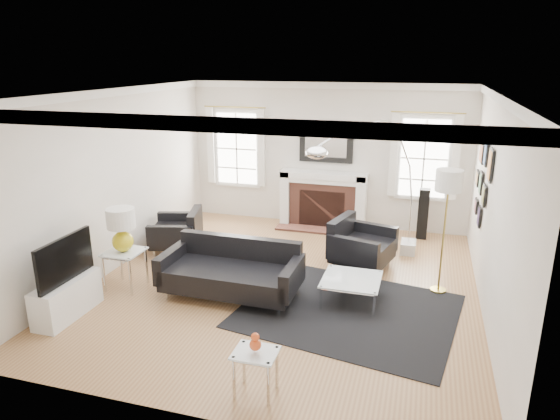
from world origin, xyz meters
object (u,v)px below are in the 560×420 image
(sofa, at_px, (232,272))
(arc_floor_lamp, at_px, (367,185))
(armchair_left, at_px, (179,232))
(coffee_table, at_px, (351,281))
(armchair_right, at_px, (359,245))
(fireplace, at_px, (323,200))
(gourd_lamp, at_px, (121,227))

(sofa, distance_m, arc_floor_lamp, 2.57)
(armchair_left, relative_size, coffee_table, 1.37)
(sofa, xyz_separation_m, arc_floor_lamp, (1.63, 1.75, 0.95))
(armchair_right, xyz_separation_m, coffee_table, (0.07, -1.25, -0.05))
(armchair_right, distance_m, coffee_table, 1.25)
(arc_floor_lamp, bearing_deg, fireplace, 123.07)
(coffee_table, xyz_separation_m, gourd_lamp, (-3.23, -0.47, 0.62))
(armchair_left, bearing_deg, sofa, -41.28)
(armchair_left, xyz_separation_m, arc_floor_lamp, (3.15, 0.42, 0.96))
(armchair_left, bearing_deg, armchair_right, 2.90)
(arc_floor_lamp, bearing_deg, armchair_right, -101.05)
(armchair_left, height_order, gourd_lamp, gourd_lamp)
(gourd_lamp, bearing_deg, arc_floor_lamp, 31.57)
(fireplace, distance_m, gourd_lamp, 4.18)
(armchair_left, bearing_deg, gourd_lamp, -92.16)
(armchair_right, bearing_deg, gourd_lamp, -151.51)
(armchair_right, bearing_deg, armchair_left, -177.10)
(fireplace, relative_size, coffee_table, 2.17)
(sofa, height_order, armchair_left, sofa)
(sofa, height_order, coffee_table, sofa)
(armchair_right, relative_size, arc_floor_lamp, 0.48)
(gourd_lamp, height_order, arc_floor_lamp, arc_floor_lamp)
(fireplace, height_order, sofa, fireplace)
(armchair_right, relative_size, coffee_table, 1.47)
(coffee_table, bearing_deg, armchair_right, 93.18)
(armchair_left, xyz_separation_m, armchair_right, (3.10, 0.16, 0.03))
(armchair_left, bearing_deg, fireplace, 42.62)
(coffee_table, bearing_deg, armchair_left, 160.98)
(armchair_right, xyz_separation_m, gourd_lamp, (-3.16, -1.72, 0.57))
(armchair_right, relative_size, gourd_lamp, 1.79)
(armchair_left, height_order, armchair_right, armchair_right)
(fireplace, height_order, arc_floor_lamp, arc_floor_lamp)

